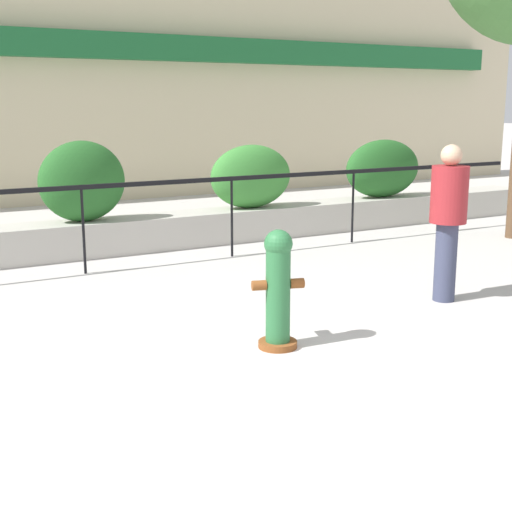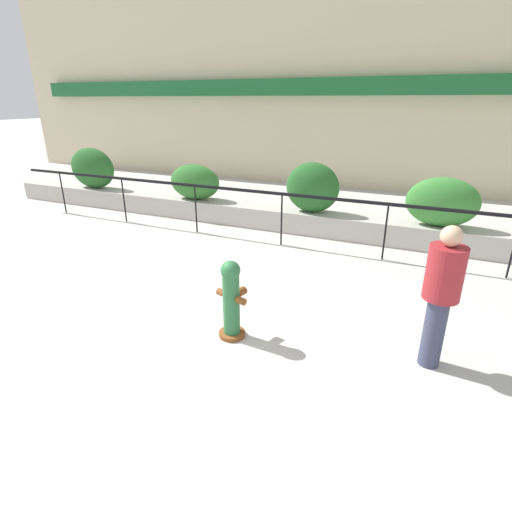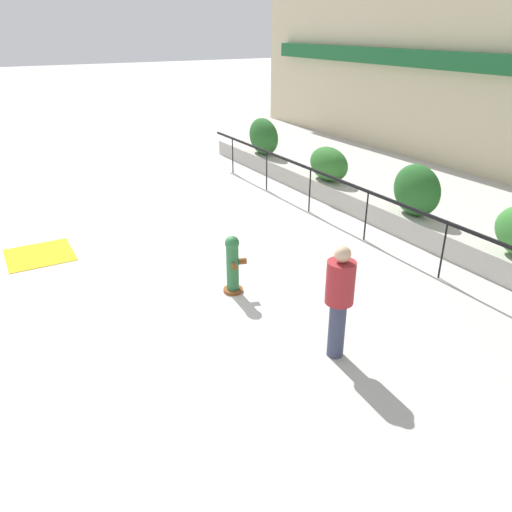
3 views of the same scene
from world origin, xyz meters
TOP-DOWN VIEW (x-y plane):
  - ground_plane at (0.00, 0.00)m, footprint 120.00×120.00m
  - building_facade at (0.00, 11.98)m, footprint 30.00×1.36m
  - planter_wall_low at (0.00, 6.00)m, footprint 18.00×0.70m
  - fence_railing_segment at (-0.00, 4.90)m, footprint 15.00×0.05m
  - hedge_bush_0 at (-6.35, 6.00)m, footprint 1.56×0.60m
  - hedge_bush_1 at (-2.85, 6.00)m, footprint 1.42×0.70m
  - hedge_bush_2 at (0.33, 6.00)m, footprint 1.24×0.64m
  - hedge_bush_3 at (3.07, 6.00)m, footprint 1.42×0.63m
  - fire_hydrant at (0.69, 1.25)m, footprint 0.48×0.48m
  - pedestrian at (3.12, 1.67)m, footprint 0.51×0.51m

SIDE VIEW (x-z plane):
  - ground_plane at x=0.00m, z-range 0.00..0.00m
  - planter_wall_low at x=0.00m, z-range 0.00..0.50m
  - fire_hydrant at x=0.69m, z-range 0.01..1.09m
  - hedge_bush_1 at x=-2.85m, z-range 0.50..1.41m
  - pedestrian at x=3.12m, z-range 0.12..1.85m
  - hedge_bush_3 at x=3.07m, z-range 0.50..1.51m
  - fence_railing_segment at x=0.00m, z-range 0.44..1.59m
  - hedge_bush_2 at x=0.33m, z-range 0.50..1.65m
  - hedge_bush_0 at x=-6.35m, z-range 0.50..1.67m
  - building_facade at x=0.00m, z-range -0.01..7.99m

